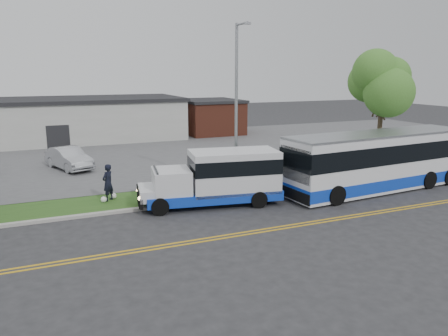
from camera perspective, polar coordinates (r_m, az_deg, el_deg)
name	(u,v)px	position (r m, az deg, el deg)	size (l,w,h in m)	color
ground	(206,209)	(22.75, -2.38, -5.34)	(140.00, 140.00, 0.00)	#28282B
lane_line_north	(237,233)	(19.40, 1.73, -8.52)	(70.00, 0.12, 0.01)	gold
lane_line_south	(240,236)	(19.14, 2.12, -8.81)	(70.00, 0.12, 0.01)	gold
curb	(199,202)	(23.71, -3.34, -4.41)	(80.00, 0.30, 0.15)	#9E9B93
verge	(188,194)	(25.35, -4.73, -3.37)	(80.00, 3.30, 0.10)	#274D19
parking_lot	(136,153)	(38.65, -11.44, 1.93)	(80.00, 25.00, 0.10)	#4C4C4F
commercial_building	(55,120)	(47.51, -21.24, 5.87)	(25.40, 10.40, 4.35)	#9E9E99
brick_wing	(210,117)	(49.95, -1.82, 6.73)	(6.30, 7.30, 3.90)	brown
tree_east	(383,83)	(31.80, 20.07, 10.38)	(5.20, 5.20, 8.33)	#3A2E1F
streetlight_near	(237,102)	(25.40, 1.68, 8.58)	(0.35, 1.53, 9.50)	gray
shuttle_bus	(220,176)	(23.13, -0.47, -1.07)	(7.77, 3.57, 2.88)	#1037B2
transit_bus	(378,161)	(27.60, 19.51, 0.87)	(12.63, 3.80, 3.45)	silver
pedestrian	(108,183)	(24.36, -14.94, -1.85)	(0.73, 0.48, 2.01)	black
parked_car_a	(69,158)	(33.21, -19.60, 1.22)	(1.67, 4.78, 1.58)	#A9ABB0
grocery_bag_left	(104,199)	(24.30, -15.44, -3.98)	(0.32, 0.32, 0.32)	white
grocery_bag_right	(114,196)	(24.86, -14.23, -3.54)	(0.32, 0.32, 0.32)	white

